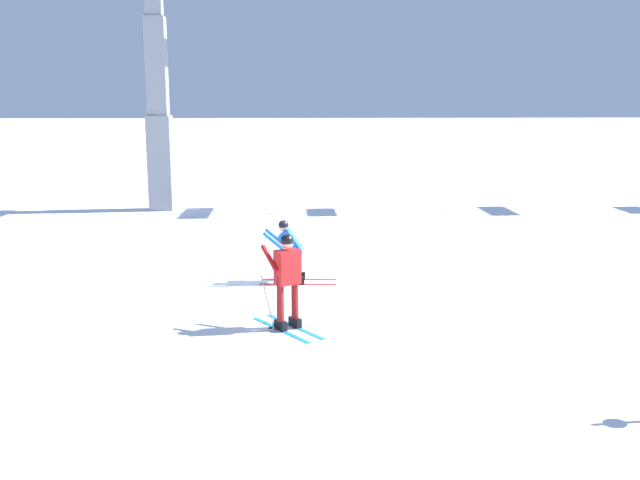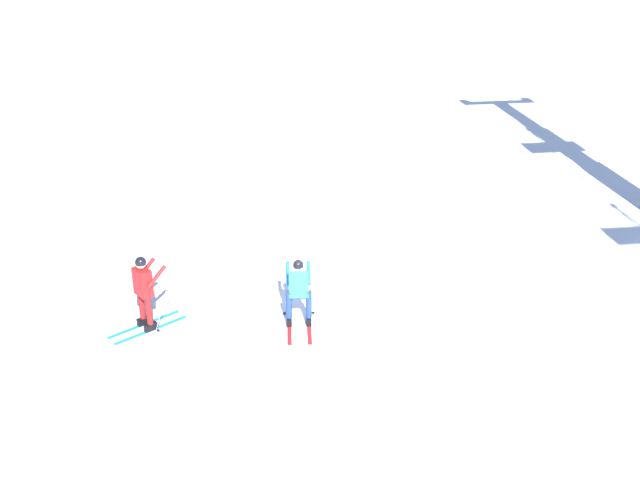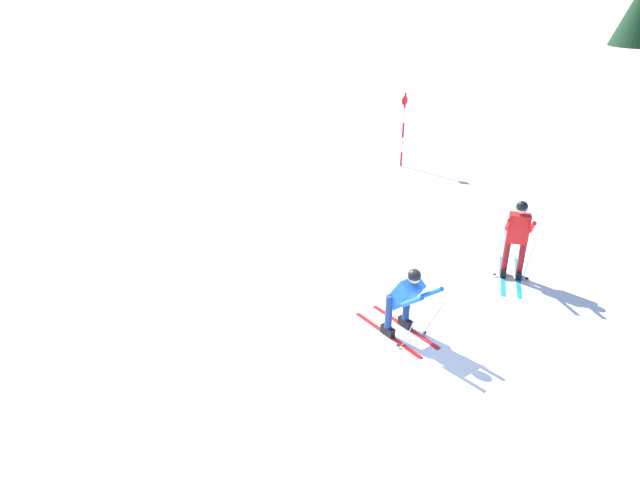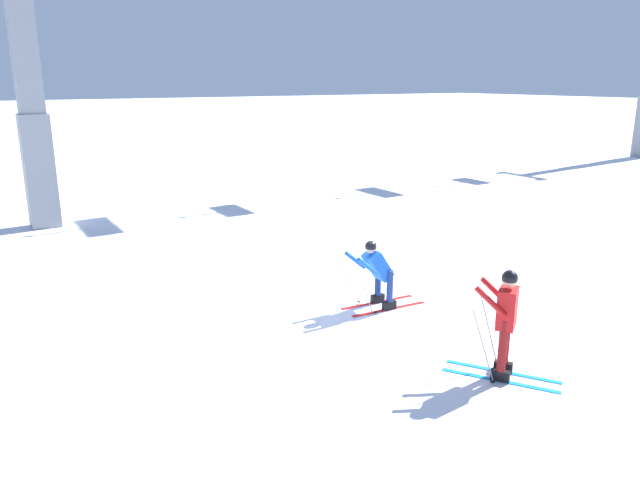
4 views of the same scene
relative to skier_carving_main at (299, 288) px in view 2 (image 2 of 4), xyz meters
name	(u,v)px [view 2 (image 2 of 4)]	position (x,y,z in m)	size (l,w,h in m)	color
ground_plane	(319,324)	(0.20, 0.42, -0.80)	(260.00, 260.00, 0.00)	white
skier_carving_main	(299,288)	(0.00, 0.00, 0.00)	(1.71, 0.73, 1.53)	red
skier_distant_uphill	(144,287)	(-0.08, -3.29, 0.20)	(1.30, 1.67, 1.74)	#198CCC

